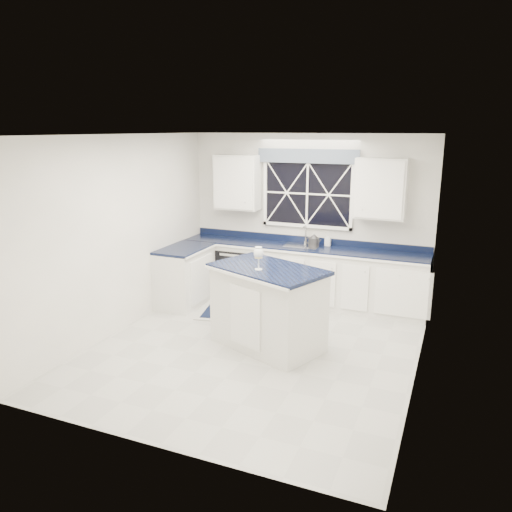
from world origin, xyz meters
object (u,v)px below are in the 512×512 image
at_px(island, 268,307).
at_px(wine_glass, 259,254).
at_px(faucet, 305,234).
at_px(kettle, 314,241).
at_px(soap_bottle, 328,240).
at_px(dishwasher, 239,271).

height_order(island, wine_glass, wine_glass).
bearing_deg(faucet, kettle, -36.15).
bearing_deg(faucet, wine_glass, -88.61).
relative_size(wine_glass, soap_bottle, 1.46).
relative_size(dishwasher, wine_glass, 2.83).
relative_size(island, wine_glass, 5.69).
bearing_deg(island, wine_glass, -95.65).
bearing_deg(faucet, island, -86.39).
xyz_separation_m(island, kettle, (0.06, 1.87, 0.50)).
distance_m(kettle, wine_glass, 2.03).
distance_m(dishwasher, island, 2.19).
height_order(dishwasher, kettle, kettle).
xyz_separation_m(island, soap_bottle, (0.26, 1.99, 0.50)).
relative_size(island, kettle, 5.90).
bearing_deg(kettle, dishwasher, -160.85).
height_order(dishwasher, island, island).
relative_size(faucet, soap_bottle, 1.53).
distance_m(dishwasher, wine_glass, 2.42).
bearing_deg(kettle, faucet, 160.34).
bearing_deg(island, kettle, 110.02).
distance_m(dishwasher, kettle, 1.43).
bearing_deg(island, soap_bottle, 104.47).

